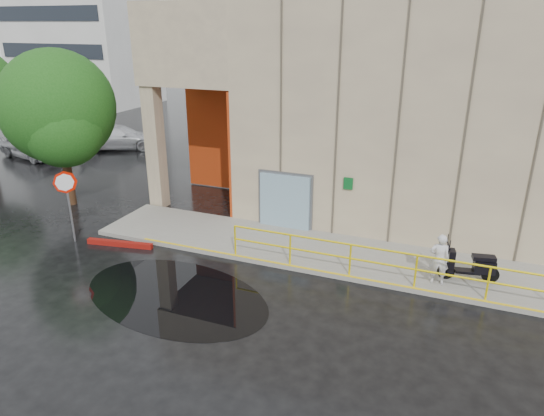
{
  "coord_description": "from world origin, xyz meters",
  "views": [
    {
      "loc": [
        5.91,
        -9.73,
        7.26
      ],
      "look_at": [
        0.85,
        3.0,
        2.01
      ],
      "focal_mm": 32.0,
      "sensor_mm": 36.0,
      "label": 1
    }
  ],
  "objects_px": {
    "person": "(439,259)",
    "stop_sign": "(67,191)",
    "red_curb": "(120,244)",
    "scooter": "(471,257)",
    "tree_near": "(59,112)",
    "car_a": "(30,145)",
    "car_c": "(119,137)",
    "car_b": "(65,136)"
  },
  "relations": [
    {
      "from": "person",
      "to": "stop_sign",
      "type": "xyz_separation_m",
      "value": [
        -12.16,
        -1.4,
        0.97
      ]
    },
    {
      "from": "red_curb",
      "to": "scooter",
      "type": "bearing_deg",
      "value": 8.12
    },
    {
      "from": "person",
      "to": "scooter",
      "type": "distance_m",
      "value": 0.99
    },
    {
      "from": "person",
      "to": "tree_near",
      "type": "xyz_separation_m",
      "value": [
        -14.85,
        1.46,
        3.03
      ]
    },
    {
      "from": "red_curb",
      "to": "person",
      "type": "bearing_deg",
      "value": 6.11
    },
    {
      "from": "scooter",
      "to": "red_curb",
      "type": "height_order",
      "value": "scooter"
    },
    {
      "from": "scooter",
      "to": "stop_sign",
      "type": "bearing_deg",
      "value": 177.38
    },
    {
      "from": "person",
      "to": "red_curb",
      "type": "distance_m",
      "value": 10.51
    },
    {
      "from": "tree_near",
      "to": "person",
      "type": "bearing_deg",
      "value": -5.63
    },
    {
      "from": "car_a",
      "to": "car_c",
      "type": "xyz_separation_m",
      "value": [
        3.37,
        3.58,
        -0.01
      ]
    },
    {
      "from": "scooter",
      "to": "car_c",
      "type": "height_order",
      "value": "scooter"
    },
    {
      "from": "person",
      "to": "car_b",
      "type": "relative_size",
      "value": 0.33
    },
    {
      "from": "red_curb",
      "to": "car_a",
      "type": "xyz_separation_m",
      "value": [
        -12.3,
        7.86,
        0.64
      ]
    },
    {
      "from": "stop_sign",
      "to": "car_b",
      "type": "bearing_deg",
      "value": 112.27
    },
    {
      "from": "person",
      "to": "red_curb",
      "type": "xyz_separation_m",
      "value": [
        -10.42,
        -1.12,
        -0.83
      ]
    },
    {
      "from": "person",
      "to": "red_curb",
      "type": "relative_size",
      "value": 0.64
    },
    {
      "from": "tree_near",
      "to": "stop_sign",
      "type": "bearing_deg",
      "value": -46.77
    },
    {
      "from": "car_b",
      "to": "scooter",
      "type": "bearing_deg",
      "value": -129.18
    },
    {
      "from": "red_curb",
      "to": "car_b",
      "type": "xyz_separation_m",
      "value": [
        -12.13,
        10.39,
        0.67
      ]
    },
    {
      "from": "red_curb",
      "to": "stop_sign",
      "type": "bearing_deg",
      "value": -170.75
    },
    {
      "from": "person",
      "to": "stop_sign",
      "type": "relative_size",
      "value": 0.59
    },
    {
      "from": "scooter",
      "to": "tree_near",
      "type": "bearing_deg",
      "value": 165.57
    },
    {
      "from": "scooter",
      "to": "stop_sign",
      "type": "height_order",
      "value": "stop_sign"
    },
    {
      "from": "stop_sign",
      "to": "car_a",
      "type": "relative_size",
      "value": 0.61
    },
    {
      "from": "stop_sign",
      "to": "car_a",
      "type": "xyz_separation_m",
      "value": [
        -10.56,
        8.14,
        -1.16
      ]
    },
    {
      "from": "person",
      "to": "scooter",
      "type": "xyz_separation_m",
      "value": [
        0.86,
        0.49,
        -0.0
      ]
    },
    {
      "from": "person",
      "to": "car_a",
      "type": "height_order",
      "value": "person"
    },
    {
      "from": "car_a",
      "to": "red_curb",
      "type": "bearing_deg",
      "value": -110.53
    },
    {
      "from": "person",
      "to": "car_a",
      "type": "distance_m",
      "value": 23.7
    },
    {
      "from": "car_a",
      "to": "scooter",
      "type": "bearing_deg",
      "value": -92.81
    },
    {
      "from": "scooter",
      "to": "red_curb",
      "type": "bearing_deg",
      "value": 177.23
    },
    {
      "from": "stop_sign",
      "to": "car_c",
      "type": "height_order",
      "value": "stop_sign"
    },
    {
      "from": "car_a",
      "to": "stop_sign",
      "type": "bearing_deg",
      "value": -115.59
    },
    {
      "from": "person",
      "to": "scooter",
      "type": "height_order",
      "value": "person"
    },
    {
      "from": "person",
      "to": "red_curb",
      "type": "height_order",
      "value": "person"
    },
    {
      "from": "stop_sign",
      "to": "car_c",
      "type": "bearing_deg",
      "value": 99.6
    },
    {
      "from": "car_a",
      "to": "tree_near",
      "type": "bearing_deg",
      "value": -111.82
    },
    {
      "from": "scooter",
      "to": "stop_sign",
      "type": "xyz_separation_m",
      "value": [
        -13.02,
        -1.89,
        0.97
      ]
    },
    {
      "from": "scooter",
      "to": "red_curb",
      "type": "relative_size",
      "value": 0.73
    },
    {
      "from": "person",
      "to": "red_curb",
      "type": "bearing_deg",
      "value": -2.1
    },
    {
      "from": "stop_sign",
      "to": "red_curb",
      "type": "bearing_deg",
      "value": -12.68
    },
    {
      "from": "stop_sign",
      "to": "red_curb",
      "type": "distance_m",
      "value": 2.52
    }
  ]
}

